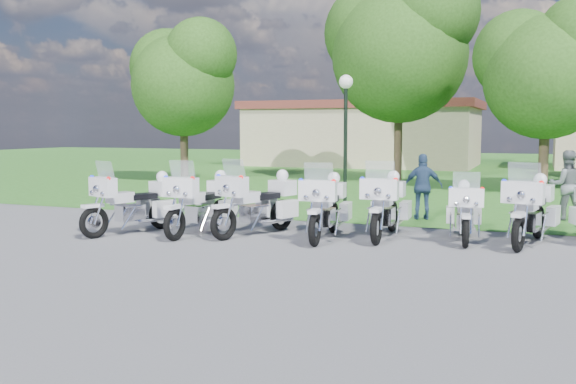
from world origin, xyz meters
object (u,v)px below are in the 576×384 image
(motorcycle_5, at_px, (464,211))
(bystander_b, at_px, (566,186))
(lamp_post, at_px, (346,107))
(motorcycle_6, at_px, (531,209))
(motorcycle_2, at_px, (259,202))
(motorcycle_0, at_px, (135,202))
(motorcycle_4, at_px, (386,204))
(bystander_c, at_px, (423,187))
(motorcycle_1, at_px, (202,202))
(motorcycle_3, at_px, (326,206))

(motorcycle_5, distance_m, bystander_b, 4.65)
(lamp_post, bearing_deg, motorcycle_6, -43.39)
(motorcycle_5, relative_size, bystander_b, 1.25)
(motorcycle_2, distance_m, bystander_b, 8.36)
(motorcycle_2, bearing_deg, motorcycle_0, 37.15)
(motorcycle_4, bearing_deg, motorcycle_0, 13.73)
(motorcycle_0, distance_m, bystander_c, 7.50)
(motorcycle_2, bearing_deg, motorcycle_6, -150.76)
(motorcycle_0, bearing_deg, bystander_c, -120.88)
(motorcycle_2, xyz_separation_m, motorcycle_5, (4.50, 0.93, -0.09))
(motorcycle_1, bearing_deg, motorcycle_6, -164.55)
(motorcycle_0, relative_size, motorcycle_2, 0.96)
(motorcycle_1, distance_m, motorcycle_3, 2.90)
(motorcycle_6, bearing_deg, motorcycle_2, 20.45)
(motorcycle_0, bearing_deg, motorcycle_2, -141.58)
(motorcycle_6, xyz_separation_m, bystander_c, (-2.74, 2.78, 0.14))
(motorcycle_2, distance_m, motorcycle_4, 2.91)
(motorcycle_5, xyz_separation_m, lamp_post, (-4.30, 5.41, 2.46))
(motorcycle_5, bearing_deg, motorcycle_3, 8.48)
(motorcycle_3, bearing_deg, motorcycle_1, 3.75)
(motorcycle_2, bearing_deg, motorcycle_5, -148.68)
(motorcycle_0, xyz_separation_m, motorcycle_4, (5.61, 1.58, 0.02))
(motorcycle_2, distance_m, motorcycle_5, 4.60)
(motorcycle_2, relative_size, motorcycle_4, 0.97)
(bystander_c, bearing_deg, motorcycle_0, 22.97)
(motorcycle_6, bearing_deg, motorcycle_1, 21.92)
(motorcycle_0, relative_size, motorcycle_5, 1.06)
(motorcycle_4, xyz_separation_m, motorcycle_6, (3.04, 0.27, 0.00))
(motorcycle_0, relative_size, motorcycle_6, 0.93)
(motorcycle_2, xyz_separation_m, motorcycle_4, (2.83, 0.71, -0.01))
(motorcycle_1, relative_size, bystander_c, 1.48)
(motorcycle_2, xyz_separation_m, bystander_b, (6.67, 5.04, 0.18))
(motorcycle_3, xyz_separation_m, lamp_post, (-1.41, 6.26, 2.38))
(motorcycle_4, bearing_deg, bystander_b, -133.65)
(motorcycle_0, xyz_separation_m, bystander_c, (5.90, 4.63, 0.16))
(motorcycle_1, relative_size, motorcycle_4, 0.99)
(motorcycle_3, relative_size, bystander_c, 1.47)
(motorcycle_3, xyz_separation_m, bystander_b, (5.05, 4.96, 0.20))
(motorcycle_4, relative_size, bystander_c, 1.50)
(motorcycle_0, relative_size, motorcycle_3, 0.94)
(motorcycle_6, relative_size, lamp_post, 0.64)
(motorcycle_1, relative_size, motorcycle_3, 1.01)
(motorcycle_5, relative_size, lamp_post, 0.56)
(motorcycle_0, xyz_separation_m, bystander_b, (9.45, 5.91, 0.21))
(bystander_b, bearing_deg, motorcycle_6, 67.35)
(motorcycle_3, xyz_separation_m, bystander_c, (1.51, 3.69, 0.15))
(motorcycle_3, bearing_deg, bystander_c, -117.78)
(motorcycle_4, height_order, bystander_b, bystander_b)
(motorcycle_1, bearing_deg, motorcycle_4, -160.33)
(motorcycle_5, distance_m, motorcycle_6, 1.36)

